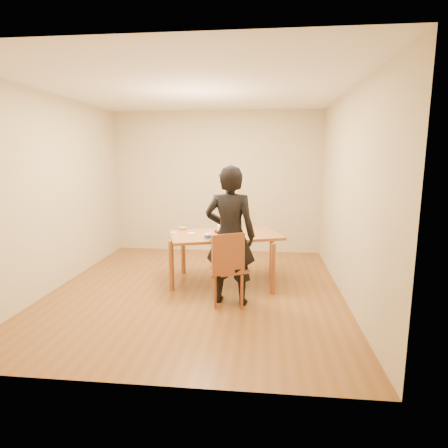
# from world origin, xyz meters

# --- Properties ---
(room_shell) EXTENTS (4.00, 4.50, 2.70)m
(room_shell) POSITION_xyz_m (0.00, 0.34, 1.35)
(room_shell) COLOR brown
(room_shell) RESTS_ON ground
(dining_table) EXTENTS (1.77, 1.36, 0.04)m
(dining_table) POSITION_xyz_m (0.36, 0.33, 0.73)
(dining_table) COLOR brown
(dining_table) RESTS_ON floor
(dining_chair) EXTENTS (0.52, 0.52, 0.04)m
(dining_chair) POSITION_xyz_m (0.51, -0.45, 0.45)
(dining_chair) COLOR brown
(dining_chair) RESTS_ON floor
(cake_plate) EXTENTS (0.30, 0.30, 0.02)m
(cake_plate) POSITION_xyz_m (0.34, 0.45, 0.76)
(cake_plate) COLOR red
(cake_plate) RESTS_ON dining_table
(cake) EXTENTS (0.22, 0.22, 0.07)m
(cake) POSITION_xyz_m (0.34, 0.45, 0.81)
(cake) COLOR white
(cake) RESTS_ON cake_plate
(frosting_dome) EXTENTS (0.21, 0.21, 0.03)m
(frosting_dome) POSITION_xyz_m (0.34, 0.45, 0.86)
(frosting_dome) COLOR white
(frosting_dome) RESTS_ON cake
(frosting_tub) EXTENTS (0.09, 0.09, 0.08)m
(frosting_tub) POSITION_xyz_m (0.17, -0.08, 0.79)
(frosting_tub) COLOR white
(frosting_tub) RESTS_ON dining_table
(frosting_lid) EXTENTS (0.10, 0.10, 0.01)m
(frosting_lid) POSITION_xyz_m (0.17, -0.04, 0.75)
(frosting_lid) COLOR #1A27AB
(frosting_lid) RESTS_ON dining_table
(frosting_dollop) EXTENTS (0.04, 0.04, 0.02)m
(frosting_dollop) POSITION_xyz_m (0.17, -0.04, 0.77)
(frosting_dollop) COLOR white
(frosting_dollop) RESTS_ON frosting_lid
(ramekin_green) EXTENTS (0.08, 0.08, 0.04)m
(ramekin_green) POSITION_xyz_m (-0.10, 0.12, 0.77)
(ramekin_green) COLOR white
(ramekin_green) RESTS_ON dining_table
(ramekin_yellow) EXTENTS (0.09, 0.09, 0.04)m
(ramekin_yellow) POSITION_xyz_m (-0.09, 0.16, 0.77)
(ramekin_yellow) COLOR white
(ramekin_yellow) RESTS_ON dining_table
(ramekin_multi) EXTENTS (0.08, 0.08, 0.04)m
(ramekin_multi) POSITION_xyz_m (-0.35, 0.17, 0.77)
(ramekin_multi) COLOR white
(ramekin_multi) RESTS_ON dining_table
(candy_box_pink) EXTENTS (0.14, 0.09, 0.02)m
(candy_box_pink) POSITION_xyz_m (-0.31, 0.56, 0.76)
(candy_box_pink) COLOR #CF309B
(candy_box_pink) RESTS_ON dining_table
(candy_box_green) EXTENTS (0.15, 0.11, 0.02)m
(candy_box_green) POSITION_xyz_m (-0.32, 0.56, 0.78)
(candy_box_green) COLOR green
(candy_box_green) RESTS_ON candy_box_pink
(spatula) EXTENTS (0.16, 0.08, 0.01)m
(spatula) POSITION_xyz_m (0.29, -0.12, 0.75)
(spatula) COLOR black
(spatula) RESTS_ON dining_table
(person) EXTENTS (0.68, 0.49, 1.76)m
(person) POSITION_xyz_m (0.51, -0.40, 0.88)
(person) COLOR black
(person) RESTS_ON floor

